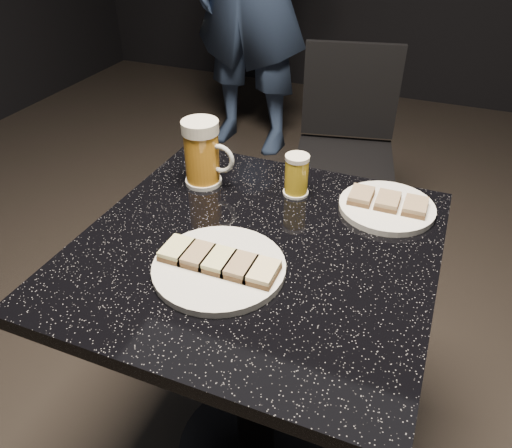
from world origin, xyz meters
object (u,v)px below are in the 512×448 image
object	(u,v)px
plate_large	(219,267)
beer_mug	(203,153)
plate_small	(387,207)
beer_tumbler	(297,175)
table	(256,329)
chair	(345,144)

from	to	relation	value
plate_large	beer_mug	size ratio (longest dim) A/B	1.58
plate_small	beer_tumbler	size ratio (longest dim) A/B	2.14
plate_large	plate_small	xyz separation A→B (m)	(0.25, 0.33, 0.00)
plate_large	table	xyz separation A→B (m)	(0.03, 0.10, -0.25)
beer_mug	beer_tumbler	size ratio (longest dim) A/B	1.61
beer_tumbler	chair	distance (m)	0.88
table	chair	size ratio (longest dim) A/B	0.88
plate_large	chair	xyz separation A→B (m)	(-0.01, 1.14, -0.26)
plate_large	chair	size ratio (longest dim) A/B	0.29
plate_large	plate_small	bearing A→B (deg)	52.10
table	chair	world-z (taller)	chair
beer_tumbler	plate_large	bearing A→B (deg)	-98.22
table	plate_small	bearing A→B (deg)	45.75
beer_tumbler	chair	world-z (taller)	chair
plate_large	beer_tumbler	world-z (taller)	beer_tumbler
plate_small	chair	distance (m)	0.90
plate_large	beer_tumbler	size ratio (longest dim) A/B	2.55
plate_small	beer_mug	size ratio (longest dim) A/B	1.33
plate_large	beer_tumbler	distance (m)	0.32
plate_large	beer_tumbler	xyz separation A→B (m)	(0.05, 0.32, 0.04)
plate_large	plate_small	world-z (taller)	same
plate_large	beer_tumbler	bearing A→B (deg)	81.78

